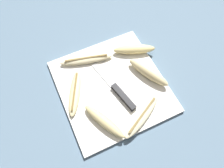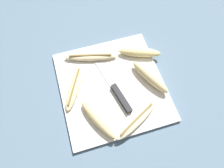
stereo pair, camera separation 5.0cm
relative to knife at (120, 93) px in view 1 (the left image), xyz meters
The scene contains 9 objects.
ground_plane 0.05m from the knife, 104.31° to the left, with size 4.00×4.00×0.00m, color slate.
cutting_board 0.05m from the knife, 104.31° to the left, with size 0.36×0.38×0.01m.
knife is the anchor object (origin of this frame).
banana_pale_long 0.11m from the knife, 74.87° to the right, with size 0.18×0.12×0.02m.
banana_spotted_left 0.12m from the knife, 142.20° to the right, with size 0.10×0.16×0.03m.
banana_cream_curved 0.18m from the knife, 107.21° to the left, with size 0.20×0.08×0.02m.
banana_golden_short 0.19m from the knife, 47.57° to the left, with size 0.16×0.09×0.03m.
banana_mellow_near 0.13m from the knife, 11.67° to the left, with size 0.10×0.16×0.04m.
banana_ripe_center 0.16m from the knife, 154.46° to the left, with size 0.11×0.17×0.02m.
Camera 1 is at (-0.15, -0.32, 0.70)m, focal length 35.00 mm.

